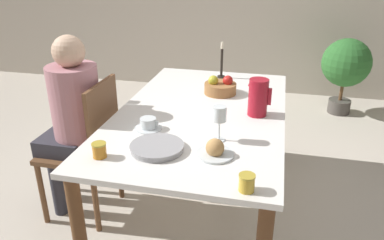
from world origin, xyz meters
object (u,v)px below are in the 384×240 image
Objects in this scene: red_pitcher at (258,97)px; jam_jar_amber at (247,182)px; person_seated at (72,113)px; chair_person_side at (88,146)px; bread_plate at (215,150)px; candlestick_tall at (222,64)px; potted_plant at (346,65)px; jam_jar_red at (99,150)px; teacup_near_person at (148,124)px; fruit_bowl at (220,87)px; wine_glass_water at (220,115)px; serving_tray at (157,147)px.

red_pitcher is 3.03× the size of jam_jar_amber.
chair_person_side is at bearing -97.02° from person_seated.
red_pitcher reaches higher than bread_plate.
jam_jar_amber is 0.26× the size of candlestick_tall.
potted_plant is at bearing -39.66° from chair_person_side.
jam_jar_red is at bearing 170.49° from jam_jar_amber.
teacup_near_person is at bearing -120.52° from potted_plant.
person_seated is 7.88× the size of teacup_near_person.
jam_jar_amber is 0.72m from jam_jar_red.
teacup_near_person is 0.82× the size of bread_plate.
candlestick_tall is at bearing -41.60° from person_seated.
jam_jar_amber is (0.02, -0.81, -0.07)m from red_pitcher.
wine_glass_water is at bearing -81.35° from fruit_bowl.
serving_tray is 0.33× the size of potted_plant.
serving_tray is at bearing 151.97° from jam_jar_amber.
fruit_bowl is (-0.11, 0.71, -0.09)m from wine_glass_water.
wine_glass_water is 0.35m from serving_tray.
jam_jar_amber is (1.13, -0.61, 0.05)m from person_seated.
person_seated is at bearing 151.89° from serving_tray.
person_seated is 0.98m from wine_glass_water.
wine_glass_water is at bearing 32.26° from serving_tray.
jam_jar_red is at bearing -144.66° from chair_person_side.
red_pitcher is 3.03× the size of jam_jar_red.
fruit_bowl is at bearing 97.53° from bread_plate.
chair_person_side is 0.54m from teacup_near_person.
red_pitcher reaches higher than fruit_bowl.
chair_person_side is 5.02× the size of bread_plate.
wine_glass_water is at bearing 30.23° from jam_jar_red.
serving_tray is 0.96× the size of candlestick_tall.
candlestick_tall reaches higher than potted_plant.
wine_glass_water is 2.59m from potted_plant.
jam_jar_amber is (1.05, -0.59, 0.27)m from chair_person_side.
jam_jar_amber is at bearing -75.54° from fruit_bowl.
jam_jar_amber is at bearing -55.80° from bread_plate.
jam_jar_red is 0.26× the size of candlestick_tall.
serving_tray is 0.28m from jam_jar_red.
person_seated reaches higher than fruit_bowl.
jam_jar_amber is at bearing -118.08° from person_seated.
red_pitcher is 1.47× the size of teacup_near_person.
serving_tray is (-0.28, -0.18, -0.12)m from wine_glass_water.
serving_tray is (0.67, -0.36, 0.03)m from person_seated.
teacup_near_person is 0.56× the size of serving_tray.
wine_glass_water reaches higher than serving_tray.
fruit_bowl reaches higher than jam_jar_amber.
person_seated is 1.29m from jam_jar_amber.
red_pitcher is 0.58m from bread_plate.
potted_plant is (1.50, 2.69, -0.23)m from jam_jar_red.
teacup_near_person is (-0.57, -0.34, -0.09)m from red_pitcher.
potted_plant is at bearing 63.93° from serving_tray.
serving_tray is 3.64× the size of jam_jar_red.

